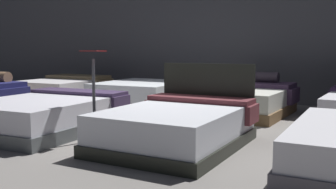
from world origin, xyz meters
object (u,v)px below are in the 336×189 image
at_px(bed_4, 63,89).
at_px(bed_6, 247,100).
at_px(bed_5, 143,95).
at_px(bed_1, 45,114).
at_px(bed_2, 178,126).
at_px(price_sign, 94,106).

distance_m(bed_4, bed_6, 4.46).
bearing_deg(bed_5, bed_1, -92.07).
xyz_separation_m(bed_2, bed_4, (-4.42, 2.68, 0.00)).
bearing_deg(bed_2, bed_4, 148.95).
height_order(bed_1, bed_5, bed_5).
distance_m(bed_1, price_sign, 1.11).
distance_m(bed_1, bed_6, 3.58).
relative_size(bed_1, bed_4, 1.12).
relative_size(bed_2, bed_4, 1.00).
distance_m(bed_2, price_sign, 1.13).
distance_m(bed_4, price_sign, 4.46).
distance_m(bed_6, price_sign, 3.22).
bearing_deg(price_sign, bed_2, 14.06).
height_order(bed_6, price_sign, price_sign).
bearing_deg(bed_6, price_sign, -108.24).
xyz_separation_m(bed_2, bed_5, (-2.16, 2.63, 0.01)).
bearing_deg(bed_4, price_sign, -44.00).
xyz_separation_m(bed_1, bed_6, (2.18, 2.84, 0.03)).
relative_size(bed_2, price_sign, 1.69).
relative_size(bed_1, price_sign, 1.90).
bearing_deg(price_sign, bed_4, 138.56).
bearing_deg(bed_6, bed_4, -177.13).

